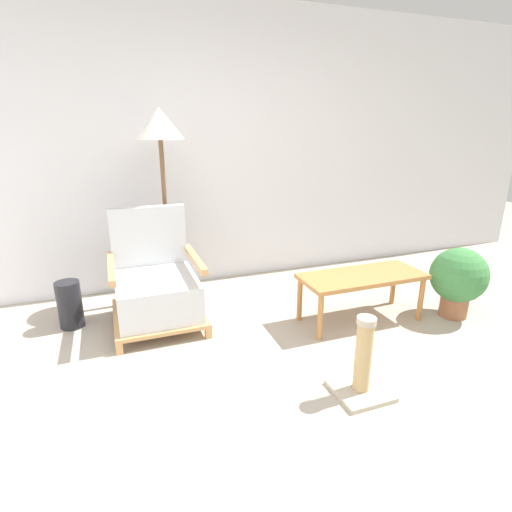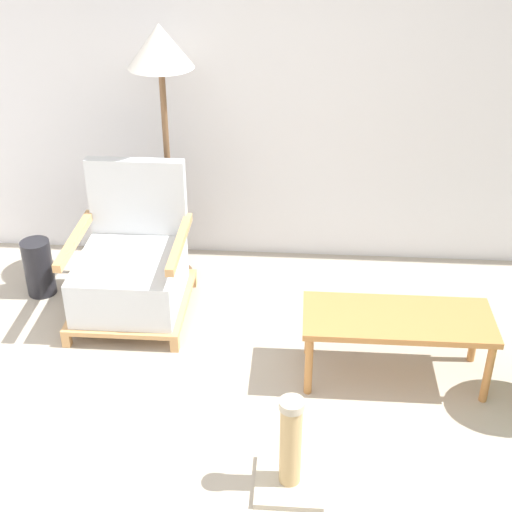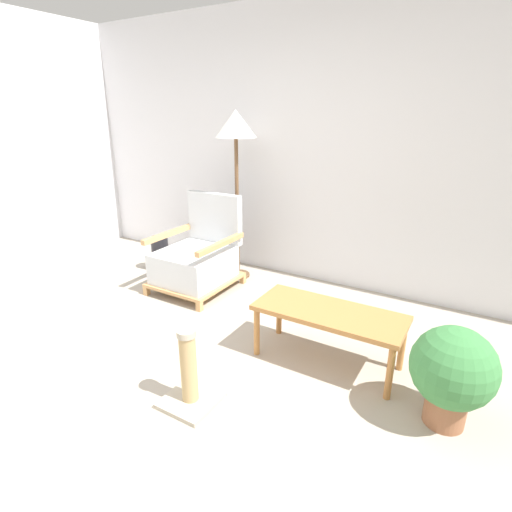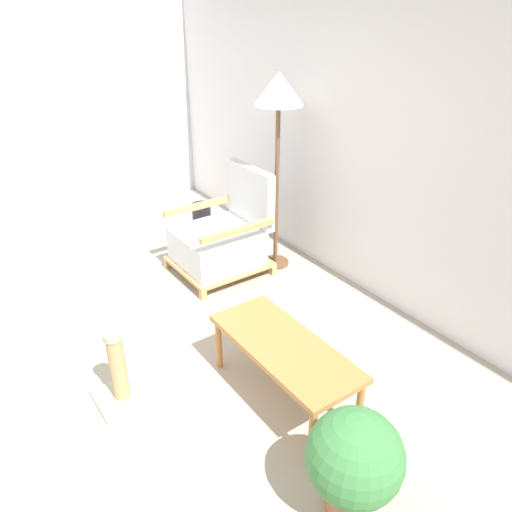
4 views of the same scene
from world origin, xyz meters
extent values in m
plane|color=#A89E8E|center=(0.00, 0.00, 0.00)|extent=(14.00, 14.00, 0.00)
cube|color=silver|center=(0.00, 2.44, 1.35)|extent=(8.00, 0.06, 2.70)
cube|color=silver|center=(-2.93, 0.50, 1.35)|extent=(0.06, 8.00, 2.70)
cube|color=tan|center=(-1.19, 1.19, 0.04)|extent=(0.05, 0.05, 0.08)
cube|color=tan|center=(-0.53, 1.19, 0.04)|extent=(0.05, 0.05, 0.08)
cube|color=tan|center=(-1.19, 1.92, 0.04)|extent=(0.05, 0.05, 0.08)
cube|color=tan|center=(-0.53, 1.92, 0.04)|extent=(0.05, 0.05, 0.08)
cube|color=tan|center=(-0.86, 1.55, 0.10)|extent=(0.71, 0.77, 0.03)
cube|color=silver|center=(-0.86, 1.53, 0.26)|extent=(0.63, 0.67, 0.30)
cube|color=silver|center=(-0.86, 1.90, 0.67)|extent=(0.63, 0.08, 0.51)
cube|color=tan|center=(-1.18, 1.55, 0.53)|extent=(0.05, 0.71, 0.05)
cube|color=tan|center=(-0.54, 1.55, 0.53)|extent=(0.05, 0.71, 0.05)
cylinder|color=brown|center=(-0.68, 2.06, 0.01)|extent=(0.25, 0.25, 0.03)
cylinder|color=brown|center=(-0.68, 2.06, 0.74)|extent=(0.04, 0.04, 1.43)
cone|color=silver|center=(-0.68, 2.06, 1.59)|extent=(0.40, 0.40, 0.26)
cube|color=#B2753D|center=(0.74, 1.05, 0.39)|extent=(1.03, 0.43, 0.04)
cylinder|color=#B2753D|center=(0.26, 0.87, 0.19)|extent=(0.04, 0.04, 0.37)
cylinder|color=#B2753D|center=(1.21, 0.87, 0.19)|extent=(0.04, 0.04, 0.37)
cylinder|color=#B2753D|center=(0.26, 1.22, 0.19)|extent=(0.04, 0.04, 0.37)
cylinder|color=#B2753D|center=(1.21, 1.22, 0.19)|extent=(0.04, 0.04, 0.37)
cylinder|color=black|center=(-1.53, 1.76, 0.19)|extent=(0.19, 0.19, 0.39)
cylinder|color=#935B3D|center=(1.55, 0.83, 0.09)|extent=(0.23, 0.23, 0.18)
sphere|color=#3D7F42|center=(1.55, 0.83, 0.38)|extent=(0.46, 0.46, 0.46)
cube|color=#B2A893|center=(0.18, 0.21, 0.01)|extent=(0.32, 0.32, 0.03)
cylinder|color=tan|center=(0.18, 0.21, 0.25)|extent=(0.10, 0.10, 0.44)
cylinder|color=#B2A893|center=(0.18, 0.21, 0.49)|extent=(0.12, 0.12, 0.04)
camera|label=1|loc=(-1.14, -1.52, 1.56)|focal=28.00mm
camera|label=2|loc=(0.19, -2.18, 2.62)|focal=50.00mm
camera|label=3|loc=(1.56, -1.32, 1.70)|focal=28.00mm
camera|label=4|loc=(2.58, -0.45, 2.27)|focal=35.00mm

